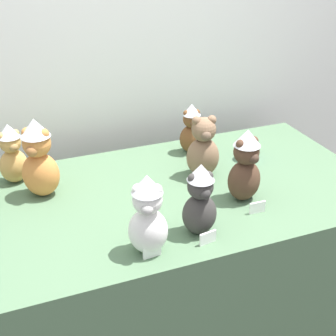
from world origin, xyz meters
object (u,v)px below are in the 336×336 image
object	(u,v)px
teddy_bear_honey	(12,154)
teddy_bear_ginger	(39,159)
teddy_bear_mocha	(203,148)
teddy_bear_chestnut	(191,129)
display_table	(168,257)
teddy_bear_charcoal	(200,200)
teddy_bear_snow	(148,216)
teddy_bear_cocoa	(245,166)
party_cup_blue	(249,149)

from	to	relation	value
teddy_bear_honey	teddy_bear_ginger	bearing A→B (deg)	-74.21
teddy_bear_mocha	teddy_bear_chestnut	size ratio (longest dim) A/B	1.14
display_table	teddy_bear_charcoal	size ratio (longest dim) A/B	6.37
teddy_bear_mocha	teddy_bear_charcoal	distance (m)	0.46
teddy_bear_mocha	teddy_bear_snow	xyz separation A→B (m)	(-0.43, -0.45, 0.02)
teddy_bear_honey	teddy_bear_cocoa	xyz separation A→B (m)	(0.89, -0.52, 0.02)
teddy_bear_honey	party_cup_blue	xyz separation A→B (m)	(1.11, -0.19, -0.08)
display_table	teddy_bear_honey	distance (m)	0.87
teddy_bear_honey	teddy_bear_cocoa	bearing A→B (deg)	-45.07
teddy_bear_chestnut	party_cup_blue	size ratio (longest dim) A/B	2.37
teddy_bear_mocha	teddy_bear_snow	world-z (taller)	teddy_bear_snow
teddy_bear_charcoal	party_cup_blue	size ratio (longest dim) A/B	2.68
teddy_bear_ginger	teddy_bear_charcoal	distance (m)	0.72
teddy_bear_chestnut	display_table	bearing A→B (deg)	-118.49
teddy_bear_snow	teddy_bear_charcoal	world-z (taller)	teddy_bear_snow
teddy_bear_snow	party_cup_blue	world-z (taller)	teddy_bear_snow
display_table	teddy_bear_charcoal	distance (m)	0.60
display_table	party_cup_blue	world-z (taller)	party_cup_blue
display_table	teddy_bear_snow	size ratio (longest dim) A/B	5.95
display_table	teddy_bear_mocha	bearing A→B (deg)	22.85
display_table	teddy_bear_snow	distance (m)	0.67
teddy_bear_honey	teddy_bear_charcoal	xyz separation A→B (m)	(0.61, -0.67, 0.01)
teddy_bear_mocha	teddy_bear_chestnut	bearing A→B (deg)	91.24
teddy_bear_mocha	teddy_bear_charcoal	size ratio (longest dim) A/B	1.01
teddy_bear_snow	teddy_bear_honey	distance (m)	0.81
display_table	teddy_bear_chestnut	bearing A→B (deg)	52.38
teddy_bear_chestnut	party_cup_blue	world-z (taller)	teddy_bear_chestnut
teddy_bear_honey	teddy_bear_mocha	bearing A→B (deg)	-32.52
teddy_bear_mocha	party_cup_blue	size ratio (longest dim) A/B	2.71
teddy_bear_charcoal	teddy_bear_honey	bearing A→B (deg)	136.65
teddy_bear_ginger	party_cup_blue	bearing A→B (deg)	29.77
teddy_bear_chestnut	teddy_bear_charcoal	xyz separation A→B (m)	(-0.26, -0.66, 0.02)
teddy_bear_honey	teddy_bear_snow	bearing A→B (deg)	-76.08
teddy_bear_chestnut	teddy_bear_charcoal	distance (m)	0.71
teddy_bear_ginger	teddy_bear_honey	world-z (taller)	teddy_bear_ginger
teddy_bear_chestnut	teddy_bear_charcoal	world-z (taller)	teddy_bear_charcoal
teddy_bear_charcoal	party_cup_blue	world-z (taller)	teddy_bear_charcoal
teddy_bear_charcoal	teddy_bear_mocha	bearing A→B (deg)	67.47
teddy_bear_mocha	teddy_bear_honey	xyz separation A→B (m)	(-0.82, 0.26, 0.00)
teddy_bear_ginger	teddy_bear_honey	bearing A→B (deg)	152.10
teddy_bear_snow	teddy_bear_cocoa	xyz separation A→B (m)	(0.50, 0.19, 0.00)
teddy_bear_ginger	party_cup_blue	size ratio (longest dim) A/B	3.24
display_table	teddy_bear_mocha	world-z (taller)	teddy_bear_mocha
teddy_bear_mocha	teddy_bear_charcoal	xyz separation A→B (m)	(-0.21, -0.41, 0.01)
teddy_bear_ginger	teddy_bear_cocoa	distance (m)	0.87
teddy_bear_honey	teddy_bear_chestnut	xyz separation A→B (m)	(0.87, -0.01, -0.01)
teddy_bear_mocha	teddy_bear_cocoa	bearing A→B (deg)	-61.42
teddy_bear_mocha	teddy_bear_charcoal	world-z (taller)	teddy_bear_mocha
teddy_bear_chestnut	teddy_bear_charcoal	size ratio (longest dim) A/B	0.88
teddy_bear_mocha	teddy_bear_cocoa	distance (m)	0.27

